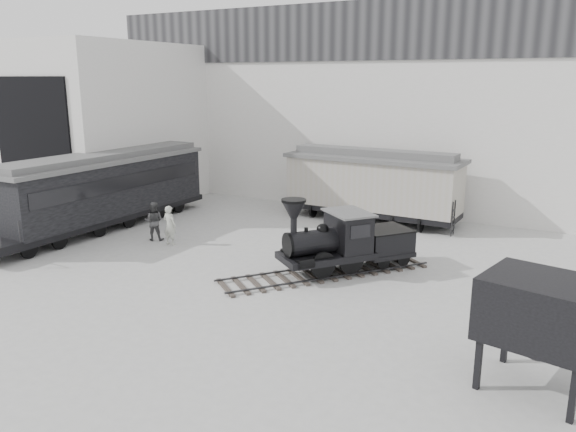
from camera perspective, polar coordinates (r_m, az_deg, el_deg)
The scene contains 9 objects.
ground at distance 19.12m, azimuth -5.18°, elevation -8.06°, with size 90.00×90.00×0.00m, color #9E9E9B.
north_wall at distance 31.39m, azimuth 9.92°, elevation 10.79°, with size 34.00×2.51×11.00m.
west_pavilion at distance 34.79m, azimuth -16.66°, elevation 8.95°, with size 7.00×12.11×9.00m.
locomotive at distance 21.02m, azimuth 5.43°, elevation -2.94°, with size 6.53×7.49×2.89m.
boxcar at distance 28.76m, azimuth 8.60°, elevation 3.28°, with size 9.07×3.21×3.67m.
passenger_coach at distance 28.50m, azimuth -18.10°, elevation 2.55°, with size 3.10×12.77×3.39m.
visitor_a at distance 24.97m, azimuth -11.93°, elevation -0.93°, with size 0.64×0.42×1.75m, color #B7BBAD.
visitor_b at distance 25.83m, azimuth -13.48°, elevation -0.51°, with size 0.86×0.67×1.76m, color #3F3F41.
coal_hopper at distance 14.21m, azimuth 24.33°, elevation -9.47°, with size 2.91×2.57×2.74m.
Camera 1 is at (9.79, -14.80, 7.11)m, focal length 35.00 mm.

